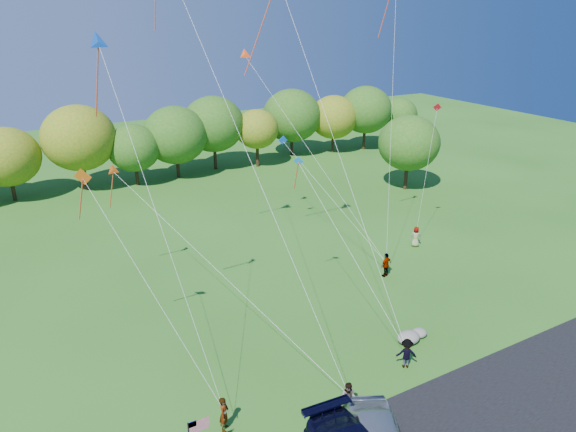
{
  "coord_description": "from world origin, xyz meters",
  "views": [
    {
      "loc": [
        -10.09,
        -15.33,
        16.83
      ],
      "look_at": [
        1.67,
        6.0,
        7.02
      ],
      "focal_mm": 32.0,
      "sensor_mm": 36.0,
      "label": 1
    }
  ],
  "objects_px": {
    "flyer_c": "(406,353)",
    "flyer_e": "(416,237)",
    "flyer_a": "(224,414)",
    "flyer_d": "(386,265)",
    "flyer_b": "(349,399)"
  },
  "relations": [
    {
      "from": "flyer_c",
      "to": "flyer_e",
      "type": "distance_m",
      "value": 14.8
    },
    {
      "from": "flyer_c",
      "to": "flyer_e",
      "type": "relative_size",
      "value": 1.02
    },
    {
      "from": "flyer_a",
      "to": "flyer_e",
      "type": "relative_size",
      "value": 1.04
    },
    {
      "from": "flyer_d",
      "to": "flyer_e",
      "type": "bearing_deg",
      "value": -166.73
    },
    {
      "from": "flyer_b",
      "to": "flyer_e",
      "type": "distance_m",
      "value": 18.89
    },
    {
      "from": "flyer_b",
      "to": "flyer_d",
      "type": "relative_size",
      "value": 0.93
    },
    {
      "from": "flyer_a",
      "to": "flyer_e",
      "type": "distance_m",
      "value": 22.29
    },
    {
      "from": "flyer_d",
      "to": "flyer_b",
      "type": "bearing_deg",
      "value": 29.36
    },
    {
      "from": "flyer_a",
      "to": "flyer_d",
      "type": "xyz_separation_m",
      "value": [
        14.81,
        7.5,
        0.03
      ]
    },
    {
      "from": "flyer_c",
      "to": "flyer_d",
      "type": "distance_m",
      "value": 9.57
    },
    {
      "from": "flyer_a",
      "to": "flyer_d",
      "type": "distance_m",
      "value": 16.6
    },
    {
      "from": "flyer_c",
      "to": "flyer_e",
      "type": "height_order",
      "value": "flyer_c"
    },
    {
      "from": "flyer_a",
      "to": "flyer_e",
      "type": "bearing_deg",
      "value": -25.29
    },
    {
      "from": "flyer_c",
      "to": "flyer_e",
      "type": "bearing_deg",
      "value": -100.26
    },
    {
      "from": "flyer_a",
      "to": "flyer_b",
      "type": "relative_size",
      "value": 1.03
    }
  ]
}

